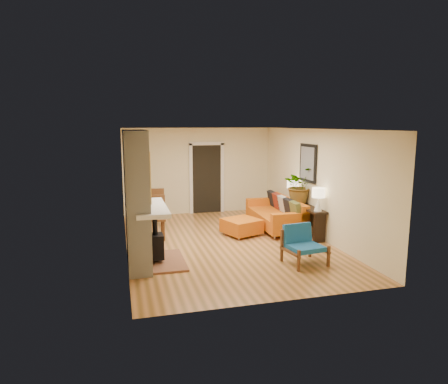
{
  "coord_description": "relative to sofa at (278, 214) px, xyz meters",
  "views": [
    {
      "loc": [
        -2.34,
        -8.63,
        2.71
      ],
      "look_at": [
        0.0,
        0.2,
        1.15
      ],
      "focal_mm": 32.0,
      "sensor_mm": 36.0,
      "label": 1
    }
  ],
  "objects": [
    {
      "name": "blue_chair",
      "position": [
        -0.56,
        -2.58,
        0.03
      ],
      "size": [
        0.8,
        0.79,
        0.75
      ],
      "color": "brown",
      "rests_on": "ground"
    },
    {
      "name": "ottoman",
      "position": [
        -1.12,
        -0.38,
        -0.15
      ],
      "size": [
        1.02,
        1.02,
        0.4
      ],
      "color": "silver",
      "rests_on": "ground"
    },
    {
      "name": "room_shell",
      "position": [
        -1.04,
        1.76,
        0.86
      ],
      "size": [
        6.5,
        6.5,
        6.5
      ],
      "color": "#C8854D",
      "rests_on": "ground"
    },
    {
      "name": "console_table",
      "position": [
        0.42,
        -0.62,
        0.2
      ],
      "size": [
        0.34,
        1.85,
        0.72
      ],
      "color": "black",
      "rests_on": "ground"
    },
    {
      "name": "houseplant",
      "position": [
        0.41,
        -0.36,
        0.81
      ],
      "size": [
        1.01,
        0.94,
        0.92
      ],
      "primitive_type": "imported",
      "rotation": [
        0.0,
        0.0,
        0.32
      ],
      "color": "#1E5919",
      "rests_on": "console_table"
    },
    {
      "name": "dining_table",
      "position": [
        -3.22,
        0.51,
        0.3
      ],
      "size": [
        0.92,
        1.94,
        1.03
      ],
      "color": "brown",
      "rests_on": "ground"
    },
    {
      "name": "fireplace",
      "position": [
        -3.65,
        -1.88,
        0.86
      ],
      "size": [
        1.09,
        1.68,
        2.6
      ],
      "color": "white",
      "rests_on": "ground"
    },
    {
      "name": "lamp_far",
      "position": [
        0.42,
        0.06,
        0.68
      ],
      "size": [
        0.3,
        0.3,
        0.54
      ],
      "color": "white",
      "rests_on": "console_table"
    },
    {
      "name": "lamp_near",
      "position": [
        0.42,
        -1.35,
        0.68
      ],
      "size": [
        0.3,
        0.3,
        0.54
      ],
      "color": "white",
      "rests_on": "console_table"
    },
    {
      "name": "sofa",
      "position": [
        0.0,
        0.0,
        0.0
      ],
      "size": [
        0.99,
        2.21,
        0.86
      ],
      "color": "silver",
      "rests_on": "ground"
    }
  ]
}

